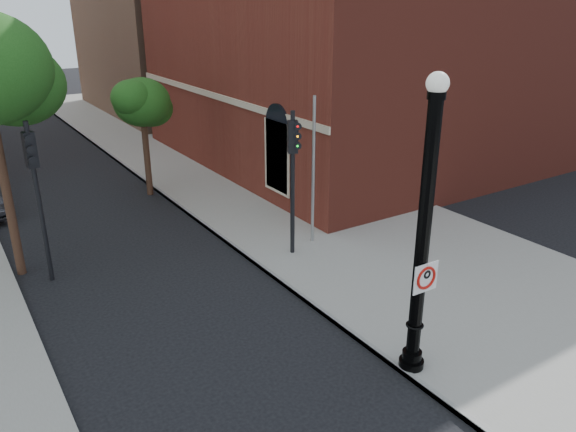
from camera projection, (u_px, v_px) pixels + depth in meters
ground at (306, 395)px, 10.97m from camera, size 120.00×120.00×0.00m
sidewalk_right at (287, 196)px, 21.81m from camera, size 8.00×60.00×0.12m
curb_edge at (193, 216)px, 19.81m from camera, size 0.10×60.00×0.14m
brick_wall_building at (412, 20)px, 27.77m from camera, size 22.30×16.30×12.50m
bg_building_tan_b at (253, 2)px, 40.02m from camera, size 22.00×14.00×14.00m
lamppost at (422, 248)px, 10.66m from camera, size 0.51×0.51×6.09m
no_parking_sign at (426, 277)px, 10.74m from camera, size 0.60×0.07×0.60m
traffic_signal_left at (35, 177)px, 14.37m from camera, size 0.30×0.37×4.41m
traffic_signal_right at (293, 161)px, 15.83m from camera, size 0.35×0.39×4.38m
utility_pole at (313, 173)px, 16.86m from camera, size 0.09×0.09×4.65m
street_tree_c at (142, 103)px, 20.98m from camera, size 2.52×2.28×4.54m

